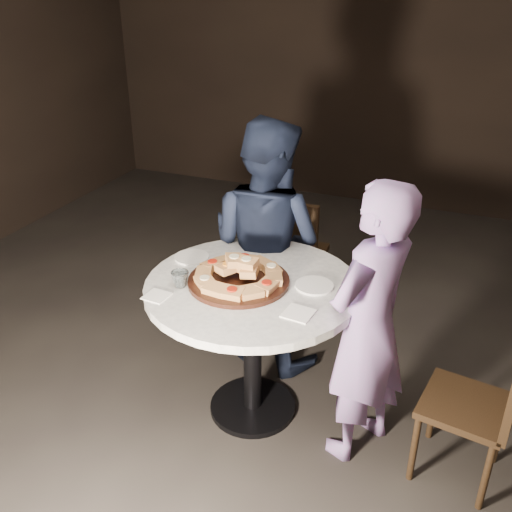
{
  "coord_description": "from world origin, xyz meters",
  "views": [
    {
      "loc": [
        0.99,
        -2.29,
        2.23
      ],
      "look_at": [
        0.03,
        0.07,
        0.95
      ],
      "focal_mm": 40.0,
      "sensor_mm": 36.0,
      "label": 1
    }
  ],
  "objects_px": {
    "water_glass": "(180,279)",
    "diner_navy": "(266,245)",
    "focaccia_pile": "(239,272)",
    "chair_far": "(289,251)",
    "table": "(252,309)",
    "serving_board": "(239,281)",
    "diner_teal": "(368,326)",
    "chair_right": "(487,401)"
  },
  "relations": [
    {
      "from": "water_glass",
      "to": "diner_navy",
      "type": "distance_m",
      "value": 0.74
    },
    {
      "from": "focaccia_pile",
      "to": "diner_navy",
      "type": "relative_size",
      "value": 0.3
    },
    {
      "from": "chair_far",
      "to": "diner_navy",
      "type": "relative_size",
      "value": 0.61
    },
    {
      "from": "focaccia_pile",
      "to": "table",
      "type": "bearing_deg",
      "value": 14.85
    },
    {
      "from": "chair_far",
      "to": "focaccia_pile",
      "type": "bearing_deg",
      "value": 90.36
    },
    {
      "from": "serving_board",
      "to": "diner_navy",
      "type": "bearing_deg",
      "value": 97.33
    },
    {
      "from": "diner_navy",
      "to": "diner_teal",
      "type": "bearing_deg",
      "value": 156.29
    },
    {
      "from": "chair_far",
      "to": "diner_teal",
      "type": "relative_size",
      "value": 0.64
    },
    {
      "from": "water_glass",
      "to": "diner_teal",
      "type": "relative_size",
      "value": 0.06
    },
    {
      "from": "serving_board",
      "to": "chair_right",
      "type": "xyz_separation_m",
      "value": [
        1.24,
        -0.02,
        -0.36
      ]
    },
    {
      "from": "diner_navy",
      "to": "chair_far",
      "type": "bearing_deg",
      "value": -76.7
    },
    {
      "from": "diner_navy",
      "to": "diner_teal",
      "type": "xyz_separation_m",
      "value": [
        0.74,
        -0.57,
        -0.04
      ]
    },
    {
      "from": "serving_board",
      "to": "table",
      "type": "bearing_deg",
      "value": 19.15
    },
    {
      "from": "water_glass",
      "to": "diner_navy",
      "type": "bearing_deg",
      "value": 75.6
    },
    {
      "from": "focaccia_pile",
      "to": "diner_navy",
      "type": "xyz_separation_m",
      "value": [
        -0.07,
        0.56,
        -0.11
      ]
    },
    {
      "from": "table",
      "to": "chair_far",
      "type": "relative_size",
      "value": 1.31
    },
    {
      "from": "table",
      "to": "serving_board",
      "type": "relative_size",
      "value": 2.38
    },
    {
      "from": "focaccia_pile",
      "to": "chair_far",
      "type": "relative_size",
      "value": 0.5
    },
    {
      "from": "serving_board",
      "to": "focaccia_pile",
      "type": "distance_m",
      "value": 0.05
    },
    {
      "from": "focaccia_pile",
      "to": "diner_navy",
      "type": "bearing_deg",
      "value": 97.4
    },
    {
      "from": "chair_far",
      "to": "water_glass",
      "type": "bearing_deg",
      "value": 76.94
    },
    {
      "from": "table",
      "to": "diner_teal",
      "type": "relative_size",
      "value": 0.84
    },
    {
      "from": "chair_far",
      "to": "chair_right",
      "type": "xyz_separation_m",
      "value": [
        1.3,
        -1.0,
        -0.06
      ]
    },
    {
      "from": "chair_far",
      "to": "diner_teal",
      "type": "height_order",
      "value": "diner_teal"
    },
    {
      "from": "chair_right",
      "to": "serving_board",
      "type": "bearing_deg",
      "value": -81.84
    },
    {
      "from": "chair_right",
      "to": "diner_navy",
      "type": "height_order",
      "value": "diner_navy"
    },
    {
      "from": "chair_right",
      "to": "focaccia_pile",
      "type": "bearing_deg",
      "value": -82.09
    },
    {
      "from": "table",
      "to": "diner_teal",
      "type": "height_order",
      "value": "diner_teal"
    },
    {
      "from": "chair_right",
      "to": "chair_far",
      "type": "bearing_deg",
      "value": -118.35
    },
    {
      "from": "table",
      "to": "water_glass",
      "type": "distance_m",
      "value": 0.41
    },
    {
      "from": "water_glass",
      "to": "chair_far",
      "type": "relative_size",
      "value": 0.09
    },
    {
      "from": "focaccia_pile",
      "to": "water_glass",
      "type": "bearing_deg",
      "value": -149.91
    },
    {
      "from": "serving_board",
      "to": "water_glass",
      "type": "relative_size",
      "value": 5.83
    },
    {
      "from": "water_glass",
      "to": "chair_right",
      "type": "distance_m",
      "value": 1.55
    },
    {
      "from": "chair_right",
      "to": "diner_navy",
      "type": "distance_m",
      "value": 1.47
    },
    {
      "from": "serving_board",
      "to": "water_glass",
      "type": "distance_m",
      "value": 0.29
    },
    {
      "from": "chair_right",
      "to": "diner_teal",
      "type": "distance_m",
      "value": 0.63
    },
    {
      "from": "water_glass",
      "to": "chair_right",
      "type": "relative_size",
      "value": 0.11
    },
    {
      "from": "table",
      "to": "diner_teal",
      "type": "xyz_separation_m",
      "value": [
        0.6,
        -0.03,
        0.06
      ]
    },
    {
      "from": "diner_teal",
      "to": "serving_board",
      "type": "bearing_deg",
      "value": -65.87
    },
    {
      "from": "serving_board",
      "to": "water_glass",
      "type": "xyz_separation_m",
      "value": [
        -0.25,
        -0.14,
        0.03
      ]
    },
    {
      "from": "diner_teal",
      "to": "table",
      "type": "bearing_deg",
      "value": -68.07
    }
  ]
}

